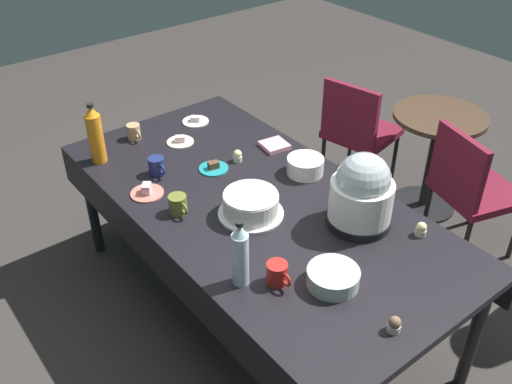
{
  "coord_description": "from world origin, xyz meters",
  "views": [
    {
      "loc": [
        1.79,
        -1.41,
        2.37
      ],
      "look_at": [
        0.0,
        0.0,
        0.8
      ],
      "focal_mm": 39.91,
      "sensor_mm": 36.0,
      "label": 1
    }
  ],
  "objects_px": {
    "cupcake_cocoa": "(394,325)",
    "frosted_layer_cake": "(251,205)",
    "coffee_mug_red": "(277,273)",
    "cupcake_lemon": "(421,229)",
    "glass_salad_bowl": "(333,277)",
    "dessert_plate_white": "(196,121)",
    "dessert_plate_cream": "(180,141)",
    "round_cafe_table": "(435,144)",
    "maroon_chair_left": "(357,128)",
    "cupcake_berry": "(237,156)",
    "potluck_table": "(256,210)",
    "maroon_chair_right": "(470,185)",
    "soda_bottle_water": "(240,255)",
    "slow_cooker": "(362,193)",
    "coffee_mug_tan": "(134,132)",
    "soda_bottle_orange_juice": "(95,135)",
    "dessert_plate_coral": "(147,192)",
    "ceramic_snack_bowl": "(305,166)",
    "coffee_mug_olive": "(178,204)",
    "dessert_plate_teal": "(214,167)",
    "coffee_mug_navy": "(157,166)"
  },
  "relations": [
    {
      "from": "cupcake_cocoa",
      "to": "frosted_layer_cake",
      "type": "bearing_deg",
      "value": 178.43
    },
    {
      "from": "soda_bottle_water",
      "to": "coffee_mug_navy",
      "type": "xyz_separation_m",
      "value": [
        -0.92,
        0.15,
        -0.1
      ]
    },
    {
      "from": "soda_bottle_water",
      "to": "coffee_mug_red",
      "type": "height_order",
      "value": "soda_bottle_water"
    },
    {
      "from": "maroon_chair_left",
      "to": "dessert_plate_white",
      "type": "bearing_deg",
      "value": -107.48
    },
    {
      "from": "cupcake_cocoa",
      "to": "maroon_chair_right",
      "type": "height_order",
      "value": "maroon_chair_right"
    },
    {
      "from": "slow_cooker",
      "to": "coffee_mug_tan",
      "type": "distance_m",
      "value": 1.44
    },
    {
      "from": "dessert_plate_white",
      "to": "soda_bottle_orange_juice",
      "type": "xyz_separation_m",
      "value": [
        0.06,
        -0.66,
        0.15
      ]
    },
    {
      "from": "dessert_plate_cream",
      "to": "round_cafe_table",
      "type": "bearing_deg",
      "value": 66.31
    },
    {
      "from": "maroon_chair_left",
      "to": "cupcake_berry",
      "type": "bearing_deg",
      "value": -81.28
    },
    {
      "from": "cupcake_cocoa",
      "to": "coffee_mug_olive",
      "type": "height_order",
      "value": "coffee_mug_olive"
    },
    {
      "from": "potluck_table",
      "to": "coffee_mug_olive",
      "type": "height_order",
      "value": "coffee_mug_olive"
    },
    {
      "from": "slow_cooker",
      "to": "cupcake_berry",
      "type": "distance_m",
      "value": 0.81
    },
    {
      "from": "potluck_table",
      "to": "maroon_chair_left",
      "type": "distance_m",
      "value": 1.44
    },
    {
      "from": "soda_bottle_water",
      "to": "coffee_mug_tan",
      "type": "height_order",
      "value": "soda_bottle_water"
    },
    {
      "from": "soda_bottle_water",
      "to": "maroon_chair_right",
      "type": "xyz_separation_m",
      "value": [
        -0.04,
        1.73,
        -0.4
      ]
    },
    {
      "from": "dessert_plate_white",
      "to": "soda_bottle_water",
      "type": "distance_m",
      "value": 1.45
    },
    {
      "from": "frosted_layer_cake",
      "to": "cupcake_lemon",
      "type": "bearing_deg",
      "value": 40.52
    },
    {
      "from": "dessert_plate_coral",
      "to": "maroon_chair_left",
      "type": "xyz_separation_m",
      "value": [
        -0.15,
        1.71,
        -0.27
      ]
    },
    {
      "from": "glass_salad_bowl",
      "to": "coffee_mug_navy",
      "type": "height_order",
      "value": "coffee_mug_navy"
    },
    {
      "from": "dessert_plate_teal",
      "to": "soda_bottle_orange_juice",
      "type": "xyz_separation_m",
      "value": [
        -0.46,
        -0.44,
        0.15
      ]
    },
    {
      "from": "ceramic_snack_bowl",
      "to": "coffee_mug_olive",
      "type": "distance_m",
      "value": 0.72
    },
    {
      "from": "glass_salad_bowl",
      "to": "dessert_plate_white",
      "type": "height_order",
      "value": "glass_salad_bowl"
    },
    {
      "from": "dessert_plate_coral",
      "to": "coffee_mug_red",
      "type": "bearing_deg",
      "value": 6.7
    },
    {
      "from": "dessert_plate_coral",
      "to": "dessert_plate_teal",
      "type": "distance_m",
      "value": 0.4
    },
    {
      "from": "frosted_layer_cake",
      "to": "round_cafe_table",
      "type": "height_order",
      "value": "frosted_layer_cake"
    },
    {
      "from": "cupcake_berry",
      "to": "soda_bottle_orange_juice",
      "type": "distance_m",
      "value": 0.76
    },
    {
      "from": "slow_cooker",
      "to": "coffee_mug_tan",
      "type": "xyz_separation_m",
      "value": [
        -1.36,
        -0.43,
        -0.12
      ]
    },
    {
      "from": "coffee_mug_navy",
      "to": "dessert_plate_white",
      "type": "bearing_deg",
      "value": 127.68
    },
    {
      "from": "slow_cooker",
      "to": "maroon_chair_right",
      "type": "distance_m",
      "value": 1.15
    },
    {
      "from": "coffee_mug_navy",
      "to": "coffee_mug_tan",
      "type": "bearing_deg",
      "value": 168.14
    },
    {
      "from": "soda_bottle_water",
      "to": "maroon_chair_left",
      "type": "height_order",
      "value": "soda_bottle_water"
    },
    {
      "from": "coffee_mug_tan",
      "to": "round_cafe_table",
      "type": "xyz_separation_m",
      "value": [
        0.88,
        1.72,
        -0.3
      ]
    },
    {
      "from": "cupcake_lemon",
      "to": "soda_bottle_orange_juice",
      "type": "height_order",
      "value": "soda_bottle_orange_juice"
    },
    {
      "from": "potluck_table",
      "to": "maroon_chair_right",
      "type": "distance_m",
      "value": 1.39
    },
    {
      "from": "soda_bottle_water",
      "to": "round_cafe_table",
      "type": "bearing_deg",
      "value": 103.4
    },
    {
      "from": "dessert_plate_coral",
      "to": "maroon_chair_left",
      "type": "height_order",
      "value": "maroon_chair_left"
    },
    {
      "from": "dessert_plate_white",
      "to": "maroon_chair_left",
      "type": "height_order",
      "value": "maroon_chair_left"
    },
    {
      "from": "coffee_mug_red",
      "to": "maroon_chair_right",
      "type": "xyz_separation_m",
      "value": [
        -0.13,
        1.61,
        -0.31
      ]
    },
    {
      "from": "soda_bottle_water",
      "to": "glass_salad_bowl",
      "type": "bearing_deg",
      "value": 50.07
    },
    {
      "from": "soda_bottle_orange_juice",
      "to": "maroon_chair_left",
      "type": "xyz_separation_m",
      "value": [
        0.29,
        1.76,
        -0.42
      ]
    },
    {
      "from": "slow_cooker",
      "to": "soda_bottle_orange_juice",
      "type": "bearing_deg",
      "value": -150.91
    },
    {
      "from": "coffee_mug_tan",
      "to": "potluck_table",
      "type": "bearing_deg",
      "value": 10.47
    },
    {
      "from": "dessert_plate_cream",
      "to": "round_cafe_table",
      "type": "relative_size",
      "value": 0.22
    },
    {
      "from": "dessert_plate_coral",
      "to": "dessert_plate_white",
      "type": "xyz_separation_m",
      "value": [
        -0.5,
        0.62,
        -0.01
      ]
    },
    {
      "from": "maroon_chair_right",
      "to": "maroon_chair_left",
      "type": "bearing_deg",
      "value": -179.89
    },
    {
      "from": "cupcake_berry",
      "to": "soda_bottle_water",
      "type": "distance_m",
      "value": 0.96
    },
    {
      "from": "potluck_table",
      "to": "maroon_chair_right",
      "type": "relative_size",
      "value": 2.59
    },
    {
      "from": "coffee_mug_red",
      "to": "cupcake_lemon",
      "type": "bearing_deg",
      "value": 76.97
    },
    {
      "from": "coffee_mug_tan",
      "to": "maroon_chair_left",
      "type": "distance_m",
      "value": 1.57
    },
    {
      "from": "dessert_plate_cream",
      "to": "coffee_mug_tan",
      "type": "xyz_separation_m",
      "value": [
        -0.2,
        -0.18,
        0.03
      ]
    }
  ]
}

